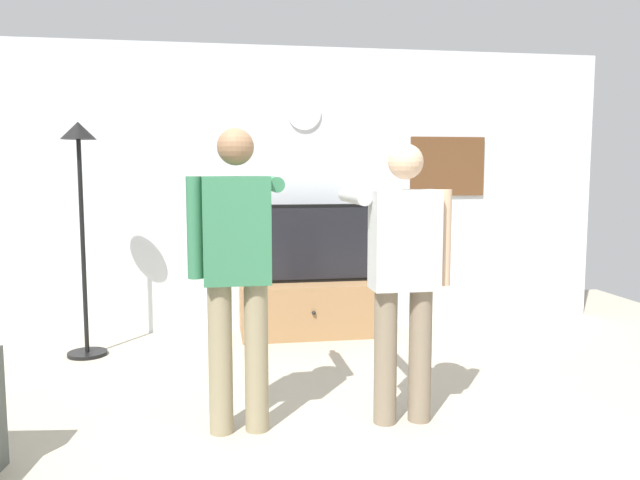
% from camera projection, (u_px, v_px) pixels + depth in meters
% --- Properties ---
extents(ground_plane, '(8.40, 8.40, 0.00)m').
position_uv_depth(ground_plane, '(347.00, 460.00, 3.38)').
color(ground_plane, '#B2A893').
extents(back_wall, '(6.40, 0.10, 2.70)m').
position_uv_depth(back_wall, '(284.00, 190.00, 6.13)').
color(back_wall, silver).
rests_on(back_wall, ground_plane).
extents(tv_stand, '(1.27, 0.58, 0.49)m').
position_uv_depth(tv_stand, '(309.00, 309.00, 5.94)').
color(tv_stand, '#997047').
rests_on(tv_stand, ground_plane).
extents(television, '(1.30, 0.07, 0.73)m').
position_uv_depth(television, '(308.00, 243.00, 5.91)').
color(television, black).
rests_on(television, tv_stand).
extents(wall_clock, '(0.32, 0.03, 0.32)m').
position_uv_depth(wall_clock, '(304.00, 113.00, 6.02)').
color(wall_clock, white).
extents(framed_picture, '(0.76, 0.04, 0.58)m').
position_uv_depth(framed_picture, '(447.00, 166.00, 6.32)').
color(framed_picture, brown).
extents(floor_lamp, '(0.32, 0.32, 1.93)m').
position_uv_depth(floor_lamp, '(81.00, 190.00, 5.14)').
color(floor_lamp, black).
rests_on(floor_lamp, ground_plane).
extents(person_standing_nearer_lamp, '(0.56, 0.78, 1.78)m').
position_uv_depth(person_standing_nearer_lamp, '(237.00, 264.00, 3.66)').
color(person_standing_nearer_lamp, gray).
rests_on(person_standing_nearer_lamp, ground_plane).
extents(person_standing_nearer_couch, '(0.58, 0.78, 1.69)m').
position_uv_depth(person_standing_nearer_couch, '(403.00, 268.00, 3.81)').
color(person_standing_nearer_couch, '#7A6B56').
rests_on(person_standing_nearer_couch, ground_plane).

